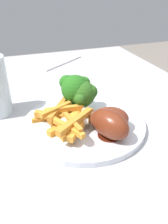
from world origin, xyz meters
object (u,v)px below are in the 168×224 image
object	(u,v)px
broccoli_floret_back	(75,87)
fork	(64,63)
broccoli_floret_front	(83,93)
dinner_plate	(84,123)
carrot_fries_pile	(66,119)
chicken_drumstick_near	(107,119)
dining_table	(82,152)
broccoli_floret_middle	(75,96)
chicken_drumstick_far	(108,123)

from	to	relation	value
broccoli_floret_back	fork	world-z (taller)	broccoli_floret_back
broccoli_floret_front	broccoli_floret_back	bearing A→B (deg)	37.43
broccoli_floret_front	broccoli_floret_back	distance (m)	0.02
dinner_plate	carrot_fries_pile	distance (m)	0.05
chicken_drumstick_near	dinner_plate	bearing A→B (deg)	37.15
carrot_fries_pile	dining_table	bearing A→B (deg)	-37.71
broccoli_floret_front	chicken_drumstick_near	distance (m)	0.08
broccoli_floret_middle	chicken_drumstick_far	size ratio (longest dim) A/B	0.44
broccoli_floret_front	broccoli_floret_middle	world-z (taller)	broccoli_floret_front
chicken_drumstick_near	fork	distance (m)	0.43
dining_table	broccoli_floret_back	xyz separation A→B (m)	(-0.01, 0.02, 0.19)
dining_table	chicken_drumstick_near	world-z (taller)	chicken_drumstick_near
dining_table	broccoli_floret_middle	size ratio (longest dim) A/B	16.23
carrot_fries_pile	chicken_drumstick_near	bearing A→B (deg)	-112.43
broccoli_floret_middle	chicken_drumstick_near	xyz separation A→B (m)	(-0.08, -0.04, -0.02)
carrot_fries_pile	fork	bearing A→B (deg)	-13.93
dining_table	broccoli_floret_middle	bearing A→B (deg)	133.94
dinner_plate	carrot_fries_pile	xyz separation A→B (m)	(-0.01, 0.04, 0.02)
carrot_fries_pile	chicken_drumstick_far	bearing A→B (deg)	-125.79
broccoli_floret_middle	chicken_drumstick_far	bearing A→B (deg)	-163.54
broccoli_floret_back	fork	distance (m)	0.35
dinner_plate	broccoli_floret_middle	world-z (taller)	broccoli_floret_middle
broccoli_floret_middle	fork	xyz separation A→B (m)	(0.35, -0.06, -0.05)
chicken_drumstick_far	dining_table	bearing A→B (deg)	3.73
broccoli_floret_front	carrot_fries_pile	world-z (taller)	broccoli_floret_front
dinner_plate	chicken_drumstick_far	world-z (taller)	chicken_drumstick_far
broccoli_floret_back	broccoli_floret_front	bearing A→B (deg)	-142.57
broccoli_floret_middle	chicken_drumstick_near	size ratio (longest dim) A/B	0.44
fork	broccoli_floret_middle	bearing A→B (deg)	43.85
broccoli_floret_back	carrot_fries_pile	distance (m)	0.08
chicken_drumstick_far	fork	world-z (taller)	chicken_drumstick_far
chicken_drumstick_far	fork	xyz separation A→B (m)	(0.45, -0.03, -0.03)
dinner_plate	chicken_drumstick_near	xyz separation A→B (m)	(-0.04, -0.03, 0.03)
broccoli_floret_middle	broccoli_floret_back	world-z (taller)	broccoli_floret_back
dining_table	broccoli_floret_back	world-z (taller)	broccoli_floret_back
chicken_drumstick_far	broccoli_floret_front	bearing A→B (deg)	10.38
dinner_plate	broccoli_floret_middle	xyz separation A→B (m)	(0.04, 0.00, 0.04)
broccoli_floret_back	chicken_drumstick_near	distance (m)	0.10
chicken_drumstick_near	chicken_drumstick_far	xyz separation A→B (m)	(-0.02, 0.01, 0.00)
broccoli_floret_middle	carrot_fries_pile	bearing A→B (deg)	146.22
dinner_plate	chicken_drumstick_near	bearing A→B (deg)	-142.85
broccoli_floret_middle	broccoli_floret_front	bearing A→B (deg)	-123.39
chicken_drumstick_near	fork	bearing A→B (deg)	-3.76
broccoli_floret_back	chicken_drumstick_near	bearing A→B (deg)	-159.03
broccoli_floret_front	chicken_drumstick_far	distance (m)	0.10
broccoli_floret_back	chicken_drumstick_near	size ratio (longest dim) A/B	0.60
broccoli_floret_middle	dinner_plate	bearing A→B (deg)	-173.89
dining_table	chicken_drumstick_far	size ratio (longest dim) A/B	7.18
broccoli_floret_front	chicken_drumstick_near	world-z (taller)	broccoli_floret_front
dinner_plate	broccoli_floret_front	world-z (taller)	broccoli_floret_front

